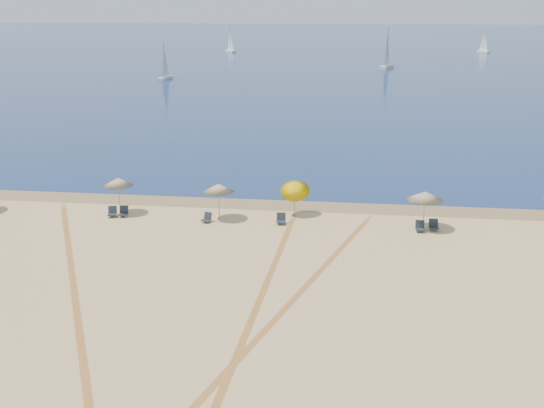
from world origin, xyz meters
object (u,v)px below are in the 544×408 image
Objects in this scene: sailboat_3 at (484,45)px; chair_2 at (112,212)px; chair_7 at (434,225)px; sailboat_2 at (165,68)px; sailboat_0 at (230,44)px; umbrella_1 at (118,182)px; umbrella_4 at (425,196)px; umbrella_3 at (295,188)px; umbrella_2 at (219,188)px; chair_5 at (281,219)px; chair_4 at (207,218)px; sailboat_1 at (387,56)px; chair_6 at (420,227)px; chair_3 at (123,212)px.

chair_2 is at bearing -138.69° from sailboat_3.
sailboat_2 is (-40.95, 79.34, 1.84)m from chair_7.
sailboat_0 is (-19.51, 148.82, 2.12)m from chair_2.
umbrella_1 is 80.90m from sailboat_2.
chair_2 is at bearing -179.45° from umbrella_4.
umbrella_3 is (12.21, 1.06, -0.33)m from umbrella_1.
chair_7 reaches higher than chair_2.
umbrella_2 is 0.32× the size of sailboat_0.
sailboat_0 reaches higher than chair_5.
sailboat_1 is at bearing 99.02° from chair_4.
chair_4 is (-5.74, -2.17, -1.67)m from umbrella_3.
sailboat_1 is 1.27× the size of sailboat_2.
chair_6 is at bearing -159.76° from chair_7.
chair_4 is at bearing -113.09° from sailboat_0.
sailboat_2 is (-40.05, 79.72, 1.84)m from chair_6.
umbrella_4 is 2.02m from chair_7.
umbrella_1 reaches higher than chair_2.
chair_3 is 150.08m from sailboat_0.
chair_5 is at bearing -134.75° from sailboat_3.
chair_6 is (20.54, -1.21, -1.98)m from umbrella_1.
sailboat_3 reaches higher than chair_3.
umbrella_3 is 3.69× the size of chair_5.
chair_4 is (6.47, -1.11, -2.00)m from umbrella_1.
sailboat_3 is (30.54, 50.31, -0.66)m from sailboat_1.
chair_5 is 1.03× the size of chair_7.
umbrella_2 is 7.68m from chair_2.
chair_7 is at bearing -3.39° from chair_3.
chair_6 is (9.08, -0.37, -0.01)m from chair_5.
chair_5 is (-0.75, -1.90, -1.64)m from umbrella_3.
chair_4 is 0.09× the size of sailboat_1.
sailboat_1 is at bearing 80.16° from chair_5.
chair_3 is 1.02× the size of chair_7.
chair_3 is (0.75, 0.13, 0.01)m from chair_2.
chair_4 is at bearing -7.39° from chair_3.
umbrella_1 reaches higher than chair_3.
sailboat_3 is (54.15, 155.51, -0.20)m from umbrella_1.
umbrella_3 is 8.74m from umbrella_4.
umbrella_4 is 3.30× the size of chair_4.
sailboat_0 reaches higher than chair_2.
chair_3 is at bearing -177.15° from umbrella_2.
sailboat_1 is at bearing 38.19° from sailboat_2.
umbrella_3 is 3.50× the size of chair_4.
sailboat_3 is at bearing 52.70° from sailboat_2.
sailboat_3 reaches higher than umbrella_1.
sailboat_0 is at bearing 84.10° from chair_2.
sailboat_2 is (-25.97, 79.62, 1.86)m from chair_4.
umbrella_2 reaches higher than chair_5.
chair_5 is (10.99, -0.21, -0.00)m from chair_3.
chair_3 is at bearing -69.41° from sailboat_2.
chair_7 is 0.10× the size of sailboat_2.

